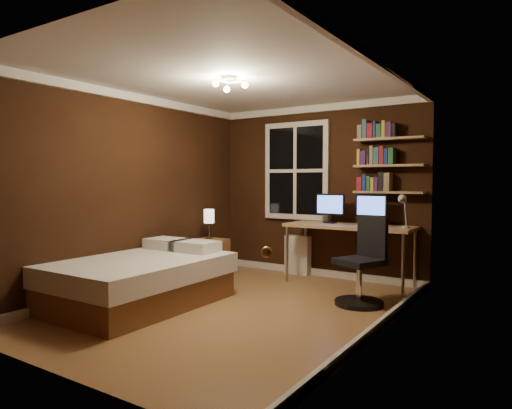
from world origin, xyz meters
The scene contains 24 objects.
floor centered at (0.00, 0.00, 0.00)m, with size 4.20×4.20×0.00m, color olive.
wall_back centered at (0.00, 2.10, 1.25)m, with size 3.20×0.04×2.50m, color black.
wall_left centered at (-1.60, 0.00, 1.25)m, with size 0.04×4.20×2.50m, color black.
wall_right centered at (1.60, 0.00, 1.25)m, with size 0.04×4.20×2.50m, color black.
ceiling centered at (0.00, 0.00, 2.50)m, with size 3.20×4.20×0.02m, color white.
window centered at (-0.35, 2.06, 1.55)m, with size 1.06×0.06×1.46m, color silver.
door centered at (1.59, -1.55, 1.02)m, with size 0.03×0.82×2.05m, color black, non-canonical shape.
door_knob centered at (1.55, -1.85, 1.00)m, with size 0.06×0.06×0.06m, color #B9903C.
ceiling_fixture centered at (0.00, -0.10, 2.40)m, with size 0.44×0.44×0.18m, color beige, non-canonical shape.
bookshelf_lower centered at (1.08, 1.98, 1.25)m, with size 0.92×0.22×0.03m, color #A3754F.
books_row_lower centered at (1.08, 1.98, 1.38)m, with size 0.42×0.16×0.23m, color maroon, non-canonical shape.
bookshelf_middle centered at (1.08, 1.98, 1.60)m, with size 0.92×0.22×0.03m, color #A3754F.
books_row_middle centered at (1.08, 1.98, 1.73)m, with size 0.48×0.16×0.23m, color navy, non-canonical shape.
bookshelf_upper centered at (1.08, 1.98, 1.95)m, with size 0.92×0.22×0.03m, color #A3754F.
books_row_upper centered at (1.08, 1.98, 2.08)m, with size 0.48×0.16×0.23m, color #275D3B, non-canonical shape.
bed centered at (-1.00, -0.47, 0.28)m, with size 1.41×1.95×0.66m.
nightstand centered at (-1.26, 1.11, 0.28)m, with size 0.44×0.44×0.56m, color brown.
bedside_lamp centered at (-1.26, 1.11, 0.77)m, with size 0.15×0.15×0.43m, color beige, non-canonical shape.
radiator centered at (-0.28, 1.99, 0.29)m, with size 0.39×0.13×0.58m, color silver.
desk centered at (0.62, 1.76, 0.75)m, with size 1.71×0.64×0.81m.
monitor_left centered at (0.31, 1.84, 1.02)m, with size 0.42×0.12×0.41m, color black, non-canonical shape.
monitor_right centered at (0.89, 1.84, 1.02)m, with size 0.42×0.12×0.41m, color black, non-canonical shape.
desk_lamp centered at (1.36, 1.67, 1.03)m, with size 0.14×0.32×0.44m, color silver, non-canonical shape.
office_chair centered at (1.12, 0.92, 0.38)m, with size 0.59×0.59×0.99m.
Camera 1 is at (2.89, -4.02, 1.40)m, focal length 32.00 mm.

